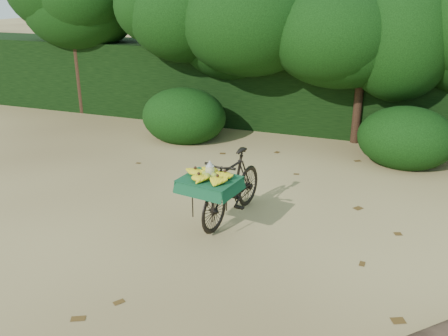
% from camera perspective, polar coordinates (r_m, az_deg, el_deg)
% --- Properties ---
extents(ground, '(80.00, 80.00, 0.00)m').
position_cam_1_polar(ground, '(5.74, 4.39, -11.68)').
color(ground, '#D1BA6F').
rests_on(ground, ground).
extents(vendor_bicycle, '(0.84, 1.77, 0.98)m').
position_cam_1_polar(vendor_bicycle, '(6.59, 0.89, -2.19)').
color(vendor_bicycle, black).
rests_on(vendor_bicycle, ground).
extents(hedge_backdrop, '(26.00, 1.80, 1.80)m').
position_cam_1_polar(hedge_backdrop, '(11.26, 13.79, 9.05)').
color(hedge_backdrop, black).
rests_on(hedge_backdrop, ground).
extents(tree_row, '(14.50, 2.00, 4.00)m').
position_cam_1_polar(tree_row, '(10.41, 10.06, 14.55)').
color(tree_row, black).
rests_on(tree_row, ground).
extents(bush_clumps, '(8.80, 1.70, 0.90)m').
position_cam_1_polar(bush_clumps, '(9.38, 14.95, 3.82)').
color(bush_clumps, black).
rests_on(bush_clumps, ground).
extents(leaf_litter, '(7.00, 7.30, 0.01)m').
position_cam_1_polar(leaf_litter, '(6.27, 6.10, -8.62)').
color(leaf_litter, '#4E3515').
rests_on(leaf_litter, ground).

